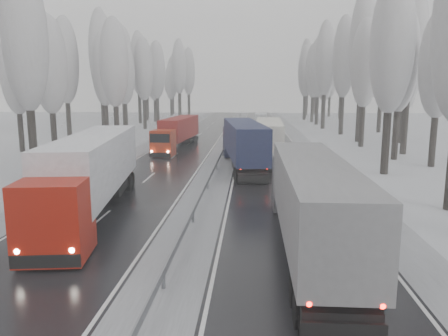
# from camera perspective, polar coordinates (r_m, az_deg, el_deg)

# --- Properties ---
(carriageway_right) EXTENTS (7.50, 200.00, 0.03)m
(carriageway_right) POSITION_cam_1_polar(r_m,az_deg,el_deg) (41.25, 6.54, 0.20)
(carriageway_right) COLOR black
(carriageway_right) RESTS_ON ground
(carriageway_left) EXTENTS (7.50, 200.00, 0.03)m
(carriageway_left) POSITION_cam_1_polar(r_m,az_deg,el_deg) (42.04, -7.90, 0.35)
(carriageway_left) COLOR black
(carriageway_left) RESTS_ON ground
(median_slush) EXTENTS (3.00, 200.00, 0.04)m
(median_slush) POSITION_cam_1_polar(r_m,az_deg,el_deg) (41.31, -0.75, 0.29)
(median_slush) COLOR #ADB0B6
(median_slush) RESTS_ON ground
(shoulder_right) EXTENTS (2.40, 200.00, 0.04)m
(shoulder_right) POSITION_cam_1_polar(r_m,az_deg,el_deg) (41.80, 13.33, 0.13)
(shoulder_right) COLOR #ADB0B6
(shoulder_right) RESTS_ON ground
(shoulder_left) EXTENTS (2.40, 200.00, 0.04)m
(shoulder_left) POSITION_cam_1_polar(r_m,az_deg,el_deg) (43.30, -14.34, 0.42)
(shoulder_left) COLOR #ADB0B6
(shoulder_left) RESTS_ON ground
(median_guardrail) EXTENTS (0.12, 200.00, 0.76)m
(median_guardrail) POSITION_cam_1_polar(r_m,az_deg,el_deg) (41.21, -0.75, 1.07)
(median_guardrail) COLOR slate
(median_guardrail) RESTS_ON ground
(tree_18) EXTENTS (3.60, 3.60, 16.58)m
(tree_18) POSITION_cam_1_polar(r_m,az_deg,el_deg) (39.47, 21.11, 14.73)
(tree_18) COLOR black
(tree_18) RESTS_ON ground
(tree_19) EXTENTS (3.60, 3.60, 14.57)m
(tree_19) POSITION_cam_1_polar(r_m,az_deg,el_deg) (44.98, 26.32, 12.08)
(tree_19) COLOR black
(tree_19) RESTS_ON ground
(tree_20) EXTENTS (3.60, 3.60, 15.71)m
(tree_20) POSITION_cam_1_polar(r_m,az_deg,el_deg) (48.18, 22.09, 13.05)
(tree_20) COLOR black
(tree_20) RESTS_ON ground
(tree_21) EXTENTS (3.60, 3.60, 18.62)m
(tree_21) POSITION_cam_1_polar(r_m,az_deg,el_deg) (52.81, 23.20, 14.69)
(tree_21) COLOR black
(tree_21) RESTS_ON ground
(tree_22) EXTENTS (3.60, 3.60, 15.86)m
(tree_22) POSITION_cam_1_polar(r_m,az_deg,el_deg) (57.97, 17.96, 12.78)
(tree_22) COLOR black
(tree_22) RESTS_ON ground
(tree_23) EXTENTS (3.60, 3.60, 13.55)m
(tree_23) POSITION_cam_1_polar(r_m,az_deg,el_deg) (63.51, 22.60, 10.89)
(tree_23) COLOR black
(tree_23) RESTS_ON ground
(tree_24) EXTENTS (3.60, 3.60, 20.49)m
(tree_24) POSITION_cam_1_polar(r_m,az_deg,el_deg) (63.65, 17.68, 15.18)
(tree_24) COLOR black
(tree_24) RESTS_ON ground
(tree_25) EXTENTS (3.60, 3.60, 19.44)m
(tree_25) POSITION_cam_1_polar(r_m,az_deg,el_deg) (69.31, 22.55, 13.88)
(tree_25) COLOR black
(tree_25) RESTS_ON ground
(tree_26) EXTENTS (3.60, 3.60, 18.78)m
(tree_26) POSITION_cam_1_polar(r_m,az_deg,el_deg) (73.47, 15.41, 13.70)
(tree_26) COLOR black
(tree_26) RESTS_ON ground
(tree_27) EXTENTS (3.60, 3.60, 17.62)m
(tree_27) POSITION_cam_1_polar(r_m,az_deg,el_deg) (78.99, 20.00, 12.65)
(tree_27) COLOR black
(tree_27) RESTS_ON ground
(tree_28) EXTENTS (3.60, 3.60, 19.62)m
(tree_28) POSITION_cam_1_polar(r_m,az_deg,el_deg) (83.78, 13.08, 13.68)
(tree_28) COLOR black
(tree_28) RESTS_ON ground
(tree_29) EXTENTS (3.60, 3.60, 18.11)m
(tree_29) POSITION_cam_1_polar(r_m,az_deg,el_deg) (89.07, 17.43, 12.64)
(tree_29) COLOR black
(tree_29) RESTS_ON ground
(tree_30) EXTENTS (3.60, 3.60, 17.86)m
(tree_30) POSITION_cam_1_polar(r_m,az_deg,el_deg) (93.37, 12.21, 12.64)
(tree_30) COLOR black
(tree_30) RESTS_ON ground
(tree_31) EXTENTS (3.60, 3.60, 18.58)m
(tree_31) POSITION_cam_1_polar(r_m,az_deg,el_deg) (98.34, 15.36, 12.64)
(tree_31) COLOR black
(tree_31) RESTS_ON ground
(tree_32) EXTENTS (3.60, 3.60, 17.33)m
(tree_32) POSITION_cam_1_polar(r_m,az_deg,el_deg) (100.79, 11.60, 12.27)
(tree_32) COLOR black
(tree_32) RESTS_ON ground
(tree_33) EXTENTS (3.60, 3.60, 14.33)m
(tree_33) POSITION_cam_1_polar(r_m,az_deg,el_deg) (105.15, 12.99, 11.07)
(tree_33) COLOR black
(tree_33) RESTS_ON ground
(tree_34) EXTENTS (3.60, 3.60, 17.63)m
(tree_34) POSITION_cam_1_polar(r_m,az_deg,el_deg) (107.73, 10.60, 12.25)
(tree_34) COLOR black
(tree_34) RESTS_ON ground
(tree_35) EXTENTS (3.60, 3.60, 18.25)m
(tree_35) POSITION_cam_1_polar(r_m,az_deg,el_deg) (113.13, 15.10, 12.17)
(tree_35) COLOR black
(tree_35) RESTS_ON ground
(tree_36) EXTENTS (3.60, 3.60, 20.23)m
(tree_36) POSITION_cam_1_polar(r_m,az_deg,el_deg) (117.72, 10.69, 12.86)
(tree_36) COLOR black
(tree_36) RESTS_ON ground
(tree_37) EXTENTS (3.60, 3.60, 16.37)m
(tree_37) POSITION_cam_1_polar(r_m,az_deg,el_deg) (122.59, 13.73, 11.49)
(tree_37) COLOR black
(tree_37) RESTS_ON ground
(tree_38) EXTENTS (3.60, 3.60, 17.97)m
(tree_38) POSITION_cam_1_polar(r_m,az_deg,el_deg) (128.34, 10.85, 11.98)
(tree_38) COLOR black
(tree_38) RESTS_ON ground
(tree_39) EXTENTS (3.60, 3.60, 16.19)m
(tree_39) POSITION_cam_1_polar(r_m,az_deg,el_deg) (132.64, 11.85, 11.38)
(tree_39) COLOR black
(tree_39) RESTS_ON ground
(tree_58) EXTENTS (3.60, 3.60, 17.21)m
(tree_58) POSITION_cam_1_polar(r_m,az_deg,el_deg) (39.80, -24.56, 15.04)
(tree_58) COLOR black
(tree_58) RESTS_ON ground
(tree_60) EXTENTS (3.60, 3.60, 14.84)m
(tree_60) POSITION_cam_1_polar(r_m,az_deg,el_deg) (49.47, -21.85, 12.33)
(tree_60) COLOR black
(tree_60) RESTS_ON ground
(tree_61) EXTENTS (3.60, 3.60, 13.95)m
(tree_61) POSITION_cam_1_polar(r_m,az_deg,el_deg) (55.62, -25.51, 11.16)
(tree_61) COLOR black
(tree_61) RESTS_ON ground
(tree_62) EXTENTS (3.60, 3.60, 16.04)m
(tree_62) POSITION_cam_1_polar(r_m,az_deg,el_deg) (57.02, -14.16, 13.13)
(tree_62) COLOR black
(tree_62) RESTS_ON ground
(tree_63) EXTENTS (3.60, 3.60, 16.88)m
(tree_63) POSITION_cam_1_polar(r_m,az_deg,el_deg) (63.55, -20.04, 12.98)
(tree_63) COLOR black
(tree_63) RESTS_ON ground
(tree_64) EXTENTS (3.60, 3.60, 15.42)m
(tree_64) POSITION_cam_1_polar(r_m,az_deg,el_deg) (66.87, -15.38, 12.25)
(tree_64) COLOR black
(tree_64) RESTS_ON ground
(tree_65) EXTENTS (3.60, 3.60, 19.48)m
(tree_65) POSITION_cam_1_polar(r_m,az_deg,el_deg) (71.38, -15.81, 14.15)
(tree_65) COLOR black
(tree_65) RESTS_ON ground
(tree_66) EXTENTS (3.60, 3.60, 15.23)m
(tree_66) POSITION_cam_1_polar(r_m,az_deg,el_deg) (76.02, -12.91, 11.96)
(tree_66) COLOR black
(tree_66) RESTS_ON ground
(tree_67) EXTENTS (3.60, 3.60, 17.09)m
(tree_67) POSITION_cam_1_polar(r_m,az_deg,el_deg) (80.30, -13.09, 12.70)
(tree_67) COLOR black
(tree_67) RESTS_ON ground
(tree_68) EXTENTS (3.60, 3.60, 16.65)m
(tree_68) POSITION_cam_1_polar(r_m,az_deg,el_deg) (82.17, -10.50, 12.53)
(tree_68) COLOR black
(tree_68) RESTS_ON ground
(tree_69) EXTENTS (3.60, 3.60, 19.35)m
(tree_69) POSITION_cam_1_polar(r_m,az_deg,el_deg) (87.38, -13.05, 13.41)
(tree_69) COLOR black
(tree_69) RESTS_ON ground
(tree_70) EXTENTS (3.60, 3.60, 17.09)m
(tree_70) POSITION_cam_1_polar(r_m,az_deg,el_deg) (91.94, -8.79, 12.48)
(tree_70) COLOR black
(tree_70) RESTS_ON ground
(tree_71) EXTENTS (3.60, 3.60, 19.61)m
(tree_71) POSITION_cam_1_polar(r_m,az_deg,el_deg) (97.01, -11.12, 13.23)
(tree_71) COLOR black
(tree_71) RESTS_ON ground
(tree_72) EXTENTS (3.60, 3.60, 15.11)m
(tree_72) POSITION_cam_1_polar(r_m,az_deg,el_deg) (101.58, -9.09, 11.53)
(tree_72) COLOR black
(tree_72) RESTS_ON ground
(tree_73) EXTENTS (3.60, 3.60, 17.22)m
(tree_73) POSITION_cam_1_polar(r_m,az_deg,el_deg) (106.17, -10.19, 12.16)
(tree_73) COLOR black
(tree_73) RESTS_ON ground
(tree_74) EXTENTS (3.60, 3.60, 19.68)m
(tree_74) POSITION_cam_1_polar(r_m,az_deg,el_deg) (111.55, -5.91, 12.96)
(tree_74) COLOR black
(tree_74) RESTS_ON ground
(tree_75) EXTENTS (3.60, 3.60, 18.60)m
(tree_75) POSITION_cam_1_polar(r_m,az_deg,el_deg) (117.24, -10.08, 12.39)
(tree_75) COLOR black
(tree_75) RESTS_ON ground
(tree_76) EXTENTS (3.60, 3.60, 18.55)m
(tree_76) POSITION_cam_1_polar(r_m,az_deg,el_deg) (120.63, -4.66, 12.42)
(tree_76) COLOR black
(tree_76) RESTS_ON ground
(tree_77) EXTENTS (3.60, 3.60, 14.32)m
(tree_77) POSITION_cam_1_polar(r_m,az_deg,el_deg) (125.41, -6.97, 11.06)
(tree_77) COLOR black
(tree_77) RESTS_ON ground
(tree_78) EXTENTS (3.60, 3.60, 19.55)m
(tree_78) POSITION_cam_1_polar(r_m,az_deg,el_deg) (127.70, -5.83, 12.56)
(tree_78) COLOR black
(tree_78) RESTS_ON ground
(tree_79) EXTENTS (3.60, 3.60, 17.07)m
(tree_79) POSITION_cam_1_polar(r_m,az_deg,el_deg) (132.05, -6.74, 11.78)
(tree_79) COLOR black
(tree_79) RESTS_ON ground
(truck_grey_tarp) EXTENTS (2.63, 16.48, 4.22)m
(truck_grey_tarp) POSITION_cam_1_polar(r_m,az_deg,el_deg) (19.60, 11.14, -3.72)
(truck_grey_tarp) COLOR #424246
(truck_grey_tarp) RESTS_ON ground
(truck_blue_box) EXTENTS (4.73, 16.83, 4.28)m
(truck_blue_box) POSITION_cam_1_polar(r_m,az_deg,el_deg) (39.80, 2.45, 3.51)
(truck_blue_box) COLOR #1B1F43
(truck_blue_box) RESTS_ON ground
(truck_cream_box) EXTENTS (2.94, 15.92, 4.07)m
(truck_cream_box) POSITION_cam_1_polar(r_m,az_deg,el_deg) (44.91, 5.86, 4.06)
(truck_cream_box) COLOR #9D968B
(truck_cream_box) RESTS_ON ground
(box_truck_distant) EXTENTS (2.63, 7.03, 2.57)m
(box_truck_distant) POSITION_cam_1_polar(r_m,az_deg,el_deg) (86.64, 4.84, 6.28)
(box_truck_distant) COLOR #B8BBC0
(box_truck_distant) RESTS_ON ground
(truck_red_white) EXTENTS (4.97, 17.72, 4.51)m
(truck_red_white) POSITION_cam_1_polar(r_m,az_deg,el_deg) (25.74, -16.97, -0.28)
(truck_red_white) COLOR #9F1608
(truck_red_white) RESTS_ON ground
(truck_red_red) EXTENTS (3.37, 14.80, 3.77)m
(truck_red_red) POSITION_cam_1_polar(r_m,az_deg,el_deg) (53.56, -6.05, 4.85)
(truck_red_red) COLOR #B1240A
(truck_red_red) RESTS_ON ground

